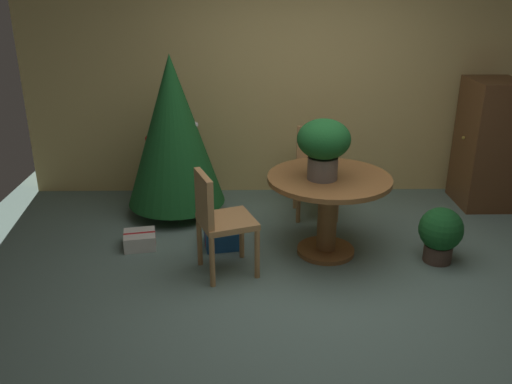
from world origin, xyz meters
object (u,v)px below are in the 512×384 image
Objects in this scene: round_dining_table at (328,198)px; potted_plant at (440,233)px; holiday_tree at (173,131)px; gift_box_blue at (222,236)px; flower_vase at (324,144)px; wooden_chair_far at (316,166)px; gift_box_cream at (140,240)px; wooden_cabinet at (487,144)px; wooden_chair_left at (219,217)px.

potted_plant is (0.94, -0.17, -0.26)m from round_dining_table.
gift_box_blue is (0.50, -0.76, -0.78)m from holiday_tree.
gift_box_blue is (-0.93, 0.14, -0.43)m from round_dining_table.
flower_vase is 1.09m from wooden_chair_far.
gift_box_cream is (-0.25, -0.77, -0.81)m from holiday_tree.
wooden_cabinet is (2.75, 0.98, 0.57)m from gift_box_blue.
wooden_cabinet is (3.24, 0.22, -0.21)m from holiday_tree.
wooden_chair_far is 2.75× the size of gift_box_cream.
holiday_tree is (-0.50, 1.24, 0.38)m from wooden_chair_left.
wooden_chair_far is at bearing 39.19° from gift_box_blue.
wooden_chair_left is 1.39m from holiday_tree.
flower_vase reaches higher than potted_plant.
flower_vase is 0.38× the size of wooden_cabinet.
wooden_cabinet reaches higher than wooden_chair_far.
gift_box_cream is (-1.68, -0.76, -0.44)m from wooden_chair_far.
holiday_tree reaches higher than wooden_cabinet.
round_dining_table is 2.97× the size of gift_box_blue.
round_dining_table is at bearing -32.35° from holiday_tree.
potted_plant is (0.94, -1.07, -0.24)m from wooden_chair_far.
potted_plant is at bearing -6.66° from gift_box_cream.
gift_box_blue is at bearing 171.31° from round_dining_table.
holiday_tree is 3.26m from wooden_cabinet.
holiday_tree reaches higher than gift_box_cream.
wooden_chair_left is at bearing -126.87° from wooden_chair_far.
potted_plant is (1.87, -0.31, 0.17)m from gift_box_blue.
holiday_tree is at bearing 123.15° from gift_box_blue.
gift_box_cream is at bearing 147.79° from wooden_chair_left.
holiday_tree is 4.59× the size of gift_box_blue.
wooden_cabinet reaches higher than round_dining_table.
holiday_tree is 1.15m from gift_box_cream.
round_dining_table is at bearing 38.69° from flower_vase.
wooden_chair_far is at bearing -0.17° from holiday_tree.
wooden_chair_far reaches higher than potted_plant.
gift_box_blue is (-0.00, 0.48, -0.40)m from wooden_chair_left.
gift_box_blue is at bearing 0.52° from gift_box_cream.
potted_plant is (2.62, -0.31, 0.20)m from gift_box_cream.
gift_box_blue is at bearing -140.81° from wooden_chair_far.
gift_box_cream is at bearing 173.23° from flower_vase.
wooden_cabinet is at bearing 15.73° from gift_box_cream.
wooden_chair_far is 1.90m from gift_box_cream.
gift_box_cream is 0.24× the size of wooden_cabinet.
round_dining_table is 2.14m from wooden_cabinet.
holiday_tree is 1.22× the size of wooden_cabinet.
wooden_chair_far reaches higher than gift_box_blue.
gift_box_cream is 2.65m from potted_plant.
gift_box_cream is at bearing -164.27° from wooden_cabinet.
wooden_chair_left is 3.11m from wooden_cabinet.
potted_plant is (1.87, 0.17, -0.23)m from wooden_chair_left.
wooden_chair_left reaches higher than potted_plant.
wooden_chair_left is 2.70× the size of gift_box_cream.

